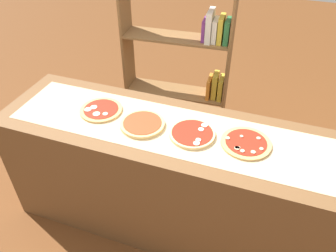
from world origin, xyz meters
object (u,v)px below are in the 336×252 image
Objects in this scene: pizza_mozzarella_2 at (192,134)px; bookshelf at (188,69)px; pizza_mushroom_3 at (246,143)px; pizza_mozzarella_0 at (101,110)px; pizza_plain_1 at (142,124)px.

bookshelf is at bearing 107.92° from pizza_mozzarella_2.
pizza_mushroom_3 is at bearing -56.55° from bookshelf.
pizza_mozzarella_2 is at bearing -3.51° from pizza_mozzarella_0.
pizza_mushroom_3 is at bearing 4.86° from pizza_mozzarella_2.
pizza_plain_1 is 1.00× the size of pizza_mozzarella_2.
pizza_plain_1 is 0.95× the size of pizza_mushroom_3.
pizza_mozzarella_2 is 0.32m from pizza_mushroom_3.
pizza_mushroom_3 is (0.64, 0.04, -0.00)m from pizza_plain_1.
pizza_plain_1 is at bearing -89.87° from bookshelf.
pizza_mozzarella_0 is 0.95× the size of pizza_mushroom_3.
pizza_mozzarella_0 is at bearing 170.80° from pizza_plain_1.
bookshelf reaches higher than pizza_mozzarella_2.
pizza_plain_1 reaches higher than pizza_mozzarella_0.
pizza_plain_1 is (0.32, -0.05, 0.00)m from pizza_mozzarella_0.
pizza_mozzarella_2 is at bearing -175.14° from pizza_mushroom_3.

